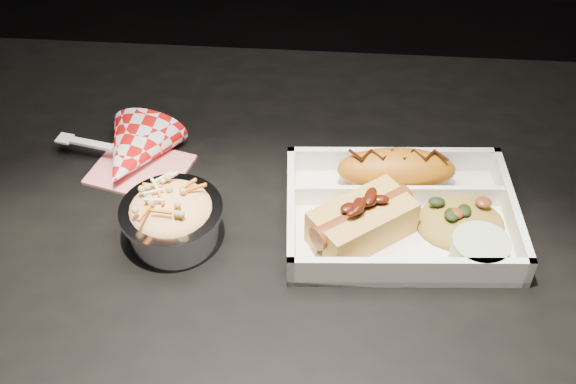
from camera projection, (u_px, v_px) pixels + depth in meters
The scene contains 8 objects.
dining_table at pixel (263, 301), 0.84m from camera, with size 1.20×0.80×0.75m.
food_tray at pixel (400, 217), 0.80m from camera, with size 0.26×0.20×0.04m.
fried_pastry at pixel (396, 170), 0.83m from camera, with size 0.14×0.05×0.05m, color #BC6912.
hotdog at pixel (362, 219), 0.77m from camera, with size 0.12×0.11×0.06m.
fried_rice_mound at pixel (462, 216), 0.78m from camera, with size 0.10×0.08×0.03m, color olive.
cupcake_liner at pixel (479, 251), 0.75m from camera, with size 0.06×0.06×0.03m, color #AABF90.
foil_coleslaw_cup at pixel (172, 216), 0.77m from camera, with size 0.11×0.11×0.07m.
napkin_fork at pixel (132, 154), 0.87m from camera, with size 0.17×0.13×0.10m.
Camera 1 is at (0.07, -0.52, 1.33)m, focal length 45.00 mm.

